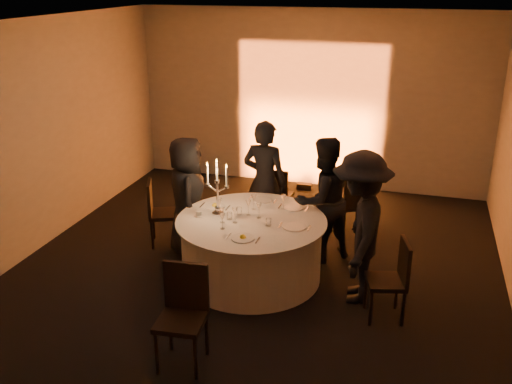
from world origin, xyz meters
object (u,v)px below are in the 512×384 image
(guest_right, at_px, (360,228))
(banquet_table, at_px, (251,249))
(chair_back_right, at_px, (355,199))
(candelabra, at_px, (217,195))
(chair_front, at_px, (183,309))
(guest_left, at_px, (187,196))
(chair_left, at_px, (159,209))
(coffee_cup, at_px, (199,214))
(guest_back_right, at_px, (322,200))
(guest_back_left, at_px, (265,182))
(chair_right, at_px, (393,276))
(chair_back_left, at_px, (277,193))

(guest_right, bearing_deg, banquet_table, -100.01)
(chair_back_right, xyz_separation_m, candelabra, (-1.49, -1.40, 0.42))
(chair_front, xyz_separation_m, guest_left, (-0.85, 2.15, 0.23))
(chair_left, distance_m, coffee_cup, 1.09)
(coffee_cup, bearing_deg, guest_right, -1.23)
(banquet_table, xyz_separation_m, candelabra, (-0.44, 0.05, 0.63))
(guest_back_right, distance_m, candelabra, 1.37)
(chair_back_right, height_order, chair_front, chair_back_right)
(chair_left, relative_size, guest_right, 0.52)
(guest_back_left, bearing_deg, guest_back_right, 165.01)
(banquet_table, bearing_deg, candelabra, 173.99)
(chair_right, bearing_deg, guest_right, -141.25)
(chair_right, height_order, chair_front, chair_front)
(coffee_cup, height_order, candelabra, candelabra)
(chair_front, distance_m, guest_back_right, 2.62)
(chair_front, bearing_deg, coffee_cup, 101.61)
(banquet_table, xyz_separation_m, chair_left, (-1.48, 0.55, 0.13))
(chair_left, distance_m, chair_front, 2.62)
(chair_right, bearing_deg, chair_back_left, -154.22)
(chair_back_right, bearing_deg, chair_left, -14.11)
(coffee_cup, bearing_deg, chair_left, 143.68)
(chair_back_right, bearing_deg, chair_right, 75.40)
(chair_right, xyz_separation_m, guest_back_right, (-0.98, 1.16, 0.31))
(banquet_table, bearing_deg, coffee_cup, -173.59)
(chair_left, height_order, chair_back_left, chair_left)
(chair_right, bearing_deg, banquet_table, -118.72)
(guest_back_right, height_order, coffee_cup, guest_back_right)
(chair_back_left, relative_size, guest_right, 0.49)
(banquet_table, distance_m, chair_left, 1.59)
(chair_left, xyz_separation_m, guest_right, (2.77, -0.66, 0.37))
(chair_back_right, bearing_deg, guest_right, 64.74)
(chair_left, bearing_deg, guest_left, -125.01)
(chair_left, bearing_deg, chair_right, -129.23)
(guest_left, distance_m, candelabra, 0.73)
(chair_left, height_order, guest_right, guest_right)
(chair_front, height_order, candelabra, candelabra)
(chair_front, relative_size, guest_back_right, 0.61)
(chair_front, xyz_separation_m, candelabra, (-0.28, 1.75, 0.46))
(chair_back_right, height_order, guest_right, guest_right)
(chair_back_right, height_order, coffee_cup, chair_back_right)
(chair_back_left, height_order, candelabra, candelabra)
(chair_back_left, bearing_deg, candelabra, 81.70)
(guest_right, height_order, coffee_cup, guest_right)
(chair_back_left, distance_m, guest_back_left, 0.69)
(chair_left, bearing_deg, coffee_cup, -148.64)
(chair_right, relative_size, candelabra, 1.27)
(banquet_table, height_order, chair_left, chair_left)
(guest_left, xyz_separation_m, guest_back_right, (1.72, 0.31, 0.03))
(coffee_cup, bearing_deg, guest_back_right, 31.18)
(chair_left, relative_size, chair_back_left, 1.06)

